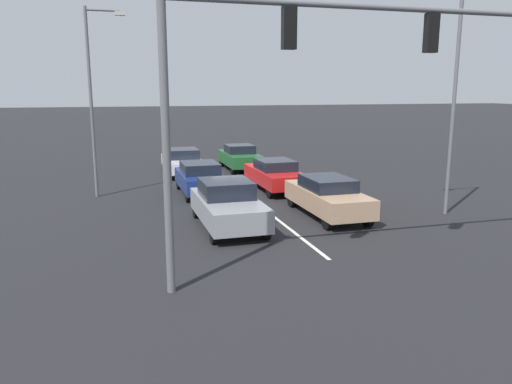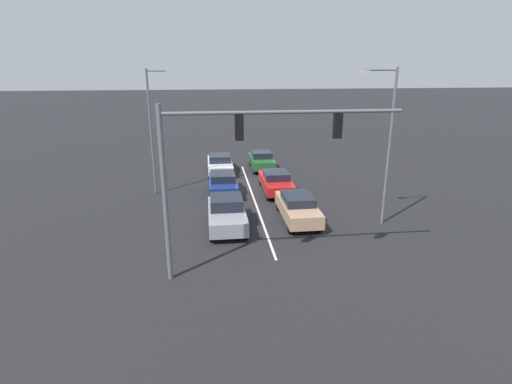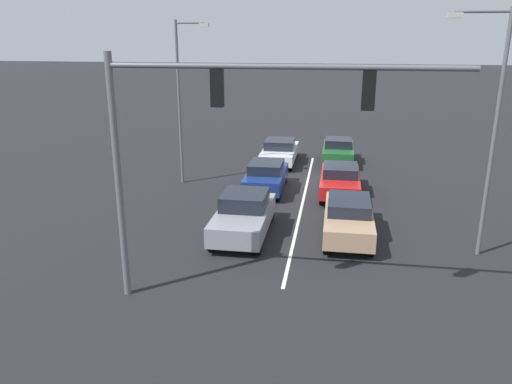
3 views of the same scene
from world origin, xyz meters
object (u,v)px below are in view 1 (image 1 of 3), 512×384
(car_red_leftlane_second, at_px, (275,174))
(traffic_signal_gantry, at_px, (278,72))
(car_tan_leftlane_front, at_px, (327,196))
(street_lamp_right_shoulder, at_px, (94,91))
(car_gray_midlane_front, at_px, (228,205))
(street_lamp_left_shoulder, at_px, (450,89))
(car_navy_midlane_second, at_px, (200,178))
(car_darkgreen_leftlane_third, at_px, (240,157))
(car_white_midlane_third, at_px, (183,161))

(car_red_leftlane_second, xyz_separation_m, traffic_signal_gantry, (3.59, 10.95, 4.36))
(car_tan_leftlane_front, xyz_separation_m, street_lamp_right_shoulder, (8.31, -6.07, 3.87))
(car_gray_midlane_front, relative_size, car_red_leftlane_second, 0.97)
(car_gray_midlane_front, distance_m, street_lamp_left_shoulder, 9.20)
(car_navy_midlane_second, bearing_deg, car_red_leftlane_second, -179.69)
(car_tan_leftlane_front, relative_size, street_lamp_left_shoulder, 0.56)
(car_darkgreen_leftlane_third, height_order, street_lamp_left_shoulder, street_lamp_left_shoulder)
(car_white_midlane_third, bearing_deg, car_gray_midlane_front, 89.78)
(car_red_leftlane_second, bearing_deg, car_white_midlane_third, -57.97)
(car_gray_midlane_front, relative_size, street_lamp_left_shoulder, 0.54)
(car_gray_midlane_front, height_order, traffic_signal_gantry, traffic_signal_gantry)
(street_lamp_left_shoulder, bearing_deg, car_red_leftlane_second, -53.59)
(car_navy_midlane_second, bearing_deg, car_darkgreen_leftlane_third, -118.69)
(car_darkgreen_leftlane_third, bearing_deg, car_navy_midlane_second, 61.31)
(traffic_signal_gantry, bearing_deg, street_lamp_right_shoulder, -69.42)
(street_lamp_right_shoulder, bearing_deg, street_lamp_left_shoulder, 150.80)
(car_gray_midlane_front, relative_size, street_lamp_right_shoulder, 0.55)
(traffic_signal_gantry, distance_m, street_lamp_left_shoulder, 9.47)
(traffic_signal_gantry, relative_size, street_lamp_right_shoulder, 1.14)
(car_gray_midlane_front, xyz_separation_m, car_red_leftlane_second, (-3.65, -5.81, -0.05))
(car_red_leftlane_second, xyz_separation_m, street_lamp_left_shoulder, (-4.65, 6.30, 3.98))
(car_gray_midlane_front, height_order, street_lamp_right_shoulder, street_lamp_right_shoulder)
(car_red_leftlane_second, bearing_deg, car_tan_leftlane_front, 93.52)
(car_white_midlane_third, height_order, traffic_signal_gantry, traffic_signal_gantry)
(car_darkgreen_leftlane_third, relative_size, street_lamp_right_shoulder, 0.52)
(car_darkgreen_leftlane_third, height_order, street_lamp_right_shoulder, street_lamp_right_shoulder)
(car_gray_midlane_front, distance_m, traffic_signal_gantry, 6.71)
(car_white_midlane_third, bearing_deg, car_navy_midlane_second, 89.98)
(car_darkgreen_leftlane_third, xyz_separation_m, street_lamp_right_shoulder, (7.86, 5.58, 3.88))
(car_tan_leftlane_front, distance_m, traffic_signal_gantry, 8.13)
(car_tan_leftlane_front, xyz_separation_m, street_lamp_left_shoulder, (-4.32, 0.99, 3.97))
(car_darkgreen_leftlane_third, bearing_deg, car_red_leftlane_second, 91.16)
(car_tan_leftlane_front, bearing_deg, car_gray_midlane_front, 7.19)
(car_white_midlane_third, bearing_deg, car_tan_leftlane_front, 109.56)
(car_tan_leftlane_front, height_order, traffic_signal_gantry, traffic_signal_gantry)
(street_lamp_left_shoulder, bearing_deg, car_white_midlane_third, -55.63)
(traffic_signal_gantry, distance_m, street_lamp_right_shoulder, 12.52)
(car_red_leftlane_second, height_order, car_darkgreen_leftlane_third, car_darkgreen_leftlane_third)
(car_navy_midlane_second, bearing_deg, car_gray_midlane_front, 89.58)
(car_navy_midlane_second, xyz_separation_m, car_white_midlane_third, (-0.00, -5.79, -0.03))
(car_darkgreen_leftlane_third, bearing_deg, car_white_midlane_third, 9.39)
(car_gray_midlane_front, bearing_deg, car_navy_midlane_second, -90.42)
(car_white_midlane_third, xyz_separation_m, traffic_signal_gantry, (-0.02, 16.72, 4.39))
(car_tan_leftlane_front, relative_size, car_white_midlane_third, 1.00)
(car_navy_midlane_second, bearing_deg, street_lamp_left_shoulder, 142.74)
(street_lamp_right_shoulder, xyz_separation_m, street_lamp_left_shoulder, (-12.63, 7.06, 0.10))
(car_red_leftlane_second, bearing_deg, car_gray_midlane_front, 57.85)
(traffic_signal_gantry, bearing_deg, car_red_leftlane_second, -108.15)
(car_tan_leftlane_front, bearing_deg, street_lamp_right_shoulder, -36.12)
(car_tan_leftlane_front, xyz_separation_m, car_navy_midlane_second, (3.94, -5.29, -0.02))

